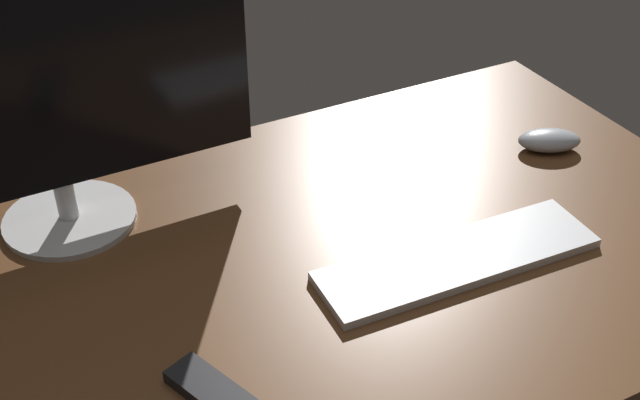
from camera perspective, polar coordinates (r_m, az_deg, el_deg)
name	(u,v)px	position (r cm, az deg, el deg)	size (l,w,h in cm)	color
desk	(321,265)	(128.01, 0.06, -4.45)	(140.00, 84.00, 2.00)	brown
monitor	(46,109)	(130.37, -18.19, 5.95)	(63.97, 21.26, 39.12)	silver
keyboard	(458,259)	(128.04, 9.41, -4.01)	(44.38, 12.10, 1.47)	silver
computer_mouse	(549,140)	(158.37, 15.40, 3.96)	(11.47, 6.31, 3.75)	#999EA5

